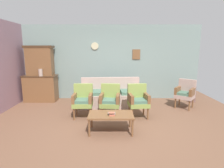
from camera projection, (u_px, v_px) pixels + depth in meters
name	position (u px, v px, depth m)	size (l,w,h in m)	color
ground_plane	(112.00, 127.00, 4.32)	(7.68, 7.68, 0.00)	brown
wall_back_with_decor	(112.00, 63.00, 6.64)	(6.40, 0.09, 2.70)	gray
side_cabinet	(42.00, 88.00, 6.45)	(1.16, 0.55, 0.93)	brown
cabinet_upper_hutch	(41.00, 60.00, 6.34)	(0.99, 0.38, 1.03)	brown
vase_on_cabinet	(42.00, 72.00, 6.17)	(0.14, 0.14, 0.24)	tan
floral_couch	(112.00, 96.00, 5.93)	(2.00, 0.92, 0.90)	tan
armchair_near_cabinet	(84.00, 99.00, 4.91)	(0.53, 0.50, 0.90)	#849947
armchair_row_middle	(111.00, 99.00, 4.90)	(0.56, 0.54, 0.90)	#849947
armchair_by_doorway	(139.00, 99.00, 4.90)	(0.57, 0.55, 0.90)	#849947
wingback_chair_by_fireplace	(186.00, 92.00, 5.67)	(0.71, 0.71, 0.90)	tan
coffee_table	(112.00, 116.00, 4.03)	(1.00, 0.56, 0.42)	brown
book_stack_on_table	(113.00, 114.00, 3.93)	(0.16, 0.12, 0.07)	#C96A50
floor_vase_by_wall	(193.00, 94.00, 6.37)	(0.26, 0.26, 0.55)	brown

